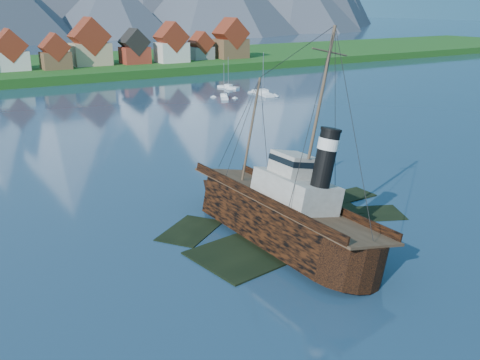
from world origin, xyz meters
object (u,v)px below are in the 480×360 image
tugboat_wreck (269,210)px  sailboat_e (263,94)px  sailboat_d (224,97)px  sailboat_f (228,87)px

tugboat_wreck → sailboat_e: size_ratio=2.52×
tugboat_wreck → sailboat_d: bearing=61.6°
tugboat_wreck → sailboat_e: tugboat_wreck is taller
sailboat_d → sailboat_e: bearing=22.3°
sailboat_d → sailboat_f: 17.94m
sailboat_d → sailboat_f: (10.19, 14.76, 0.00)m
sailboat_d → sailboat_e: sailboat_e is taller
tugboat_wreck → sailboat_d: 92.44m
tugboat_wreck → sailboat_e: bearing=54.9°
sailboat_e → sailboat_f: size_ratio=1.24×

